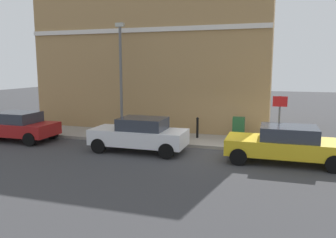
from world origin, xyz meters
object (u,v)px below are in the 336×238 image
bollard_far_kerb (166,130)px  lamppost (121,74)px  utility_cabinet (238,130)px  street_sign (279,114)px  car_yellow (285,144)px  car_red (16,126)px  bollard_near_cabinet (197,127)px  car_white (140,134)px

bollard_far_kerb → lamppost: size_ratio=0.18×
utility_cabinet → street_sign: street_sign is taller
car_yellow → lamppost: (2.66, 8.13, 2.56)m
car_red → lamppost: lamppost is taller
utility_cabinet → bollard_near_cabinet: utility_cabinet is taller
car_white → car_red: (0.20, 6.75, -0.02)m
car_white → street_sign: size_ratio=1.81×
bollard_near_cabinet → car_red: bearing=107.2°
car_red → utility_cabinet: bearing=-166.8°
bollard_near_cabinet → lamppost: lamppost is taller
car_yellow → bollard_far_kerb: size_ratio=4.22×
bollard_far_kerb → street_sign: 5.16m
car_white → street_sign: bearing=-163.0°
car_red → street_sign: bearing=-173.1°
car_yellow → bollard_far_kerb: car_yellow is taller
car_yellow → utility_cabinet: (2.68, 2.04, -0.06)m
car_red → lamppost: size_ratio=0.73×
utility_cabinet → bollard_far_kerb: size_ratio=1.11×
car_yellow → utility_cabinet: bearing=-52.9°
car_yellow → lamppost: lamppost is taller
car_yellow → car_red: car_red is taller
bollard_far_kerb → car_white: bearing=156.6°
car_yellow → utility_cabinet: car_yellow is taller
car_white → bollard_near_cabinet: car_white is taller
car_white → car_red: bearing=-1.9°
car_yellow → car_red: bearing=-0.7°
car_yellow → bollard_near_cabinet: (2.78, 4.07, -0.04)m
utility_cabinet → car_red: bearing=103.6°
bollard_near_cabinet → bollard_far_kerb: (-1.31, 1.24, 0.00)m
utility_cabinet → street_sign: 2.28m
utility_cabinet → lamppost: size_ratio=0.20×
car_yellow → car_red: (0.10, 12.73, 0.01)m
bollard_near_cabinet → lamppost: (-0.12, 4.07, 2.60)m
utility_cabinet → bollard_near_cabinet: bearing=87.2°
car_red → car_white: bearing=178.0°
car_yellow → street_sign: 1.93m
utility_cabinet → bollard_far_kerb: bearing=110.3°
bollard_near_cabinet → bollard_far_kerb: same height
bollard_far_kerb → lamppost: bearing=67.3°
street_sign → utility_cabinet: bearing=61.0°
car_white → utility_cabinet: (2.78, -3.94, -0.09)m
street_sign → lamppost: bearing=83.0°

